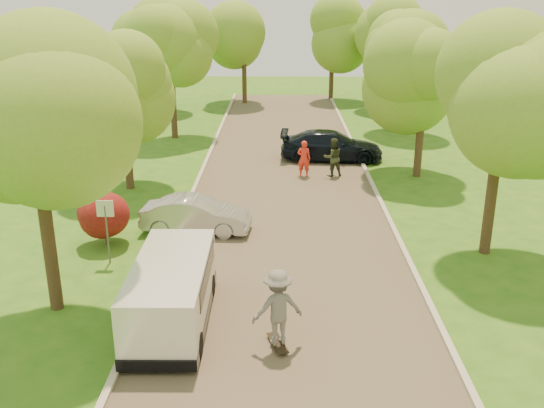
{
  "coord_description": "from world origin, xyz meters",
  "views": [
    {
      "loc": [
        -0.24,
        -14.09,
        8.46
      ],
      "look_at": [
        -0.49,
        6.2,
        1.3
      ],
      "focal_mm": 40.0,
      "sensor_mm": 36.0,
      "label": 1
    }
  ],
  "objects_px": {
    "minivan": "(172,291)",
    "person_olive": "(333,157)",
    "skateboarder": "(278,307)",
    "person_striped": "(304,159)",
    "dark_sedan": "(331,146)",
    "street_sign": "(106,218)",
    "silver_sedan": "(196,215)",
    "longboard": "(278,343)"
  },
  "relations": [
    {
      "from": "longboard",
      "to": "person_striped",
      "type": "relative_size",
      "value": 0.6
    },
    {
      "from": "minivan",
      "to": "longboard",
      "type": "bearing_deg",
      "value": -22.52
    },
    {
      "from": "skateboarder",
      "to": "silver_sedan",
      "type": "bearing_deg",
      "value": -86.01
    },
    {
      "from": "silver_sedan",
      "to": "longboard",
      "type": "distance_m",
      "value": 8.29
    },
    {
      "from": "minivan",
      "to": "person_olive",
      "type": "xyz_separation_m",
      "value": [
        5.41,
        13.76,
        -0.01
      ]
    },
    {
      "from": "minivan",
      "to": "dark_sedan",
      "type": "bearing_deg",
      "value": 71.16
    },
    {
      "from": "dark_sedan",
      "to": "person_striped",
      "type": "height_order",
      "value": "person_striped"
    },
    {
      "from": "silver_sedan",
      "to": "person_striped",
      "type": "height_order",
      "value": "person_striped"
    },
    {
      "from": "street_sign",
      "to": "silver_sedan",
      "type": "height_order",
      "value": "street_sign"
    },
    {
      "from": "minivan",
      "to": "person_olive",
      "type": "distance_m",
      "value": 14.78
    },
    {
      "from": "street_sign",
      "to": "skateboarder",
      "type": "relative_size",
      "value": 1.09
    },
    {
      "from": "person_striped",
      "to": "minivan",
      "type": "bearing_deg",
      "value": 84.25
    },
    {
      "from": "street_sign",
      "to": "longboard",
      "type": "height_order",
      "value": "street_sign"
    },
    {
      "from": "minivan",
      "to": "silver_sedan",
      "type": "distance_m",
      "value": 6.56
    },
    {
      "from": "minivan",
      "to": "person_olive",
      "type": "bearing_deg",
      "value": 68.13
    },
    {
      "from": "street_sign",
      "to": "skateboarder",
      "type": "distance_m",
      "value": 7.43
    },
    {
      "from": "longboard",
      "to": "skateboarder",
      "type": "xyz_separation_m",
      "value": [
        0.0,
        -0.0,
        1.01
      ]
    },
    {
      "from": "minivan",
      "to": "person_striped",
      "type": "height_order",
      "value": "minivan"
    },
    {
      "from": "street_sign",
      "to": "person_olive",
      "type": "height_order",
      "value": "street_sign"
    },
    {
      "from": "person_olive",
      "to": "silver_sedan",
      "type": "bearing_deg",
      "value": 38.22
    },
    {
      "from": "person_striped",
      "to": "street_sign",
      "type": "bearing_deg",
      "value": 66.4
    },
    {
      "from": "street_sign",
      "to": "person_olive",
      "type": "xyz_separation_m",
      "value": [
        8.13,
        9.97,
        -0.62
      ]
    },
    {
      "from": "silver_sedan",
      "to": "person_striped",
      "type": "relative_size",
      "value": 2.27
    },
    {
      "from": "longboard",
      "to": "person_olive",
      "type": "height_order",
      "value": "person_olive"
    },
    {
      "from": "street_sign",
      "to": "minivan",
      "type": "height_order",
      "value": "street_sign"
    },
    {
      "from": "minivan",
      "to": "silver_sedan",
      "type": "relative_size",
      "value": 1.21
    },
    {
      "from": "skateboarder",
      "to": "person_striped",
      "type": "bearing_deg",
      "value": -112.21
    },
    {
      "from": "dark_sedan",
      "to": "person_olive",
      "type": "relative_size",
      "value": 2.83
    },
    {
      "from": "longboard",
      "to": "skateboarder",
      "type": "distance_m",
      "value": 1.01
    },
    {
      "from": "street_sign",
      "to": "longboard",
      "type": "distance_m",
      "value": 7.55
    },
    {
      "from": "person_striped",
      "to": "person_olive",
      "type": "distance_m",
      "value": 1.39
    },
    {
      "from": "dark_sedan",
      "to": "skateboarder",
      "type": "height_order",
      "value": "skateboarder"
    },
    {
      "from": "minivan",
      "to": "person_striped",
      "type": "distance_m",
      "value": 14.29
    },
    {
      "from": "person_striped",
      "to": "person_olive",
      "type": "xyz_separation_m",
      "value": [
        1.39,
        0.04,
        0.06
      ]
    },
    {
      "from": "silver_sedan",
      "to": "dark_sedan",
      "type": "bearing_deg",
      "value": -24.36
    },
    {
      "from": "street_sign",
      "to": "person_striped",
      "type": "bearing_deg",
      "value": 55.82
    },
    {
      "from": "person_olive",
      "to": "minivan",
      "type": "bearing_deg",
      "value": 54.78
    },
    {
      "from": "longboard",
      "to": "person_olive",
      "type": "bearing_deg",
      "value": -117.45
    },
    {
      "from": "person_olive",
      "to": "person_striped",
      "type": "bearing_deg",
      "value": -12.15
    },
    {
      "from": "minivan",
      "to": "dark_sedan",
      "type": "xyz_separation_m",
      "value": [
        5.58,
        16.75,
        -0.17
      ]
    },
    {
      "from": "silver_sedan",
      "to": "street_sign",
      "type": "bearing_deg",
      "value": 143.18
    },
    {
      "from": "silver_sedan",
      "to": "minivan",
      "type": "bearing_deg",
      "value": -172.72
    }
  ]
}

